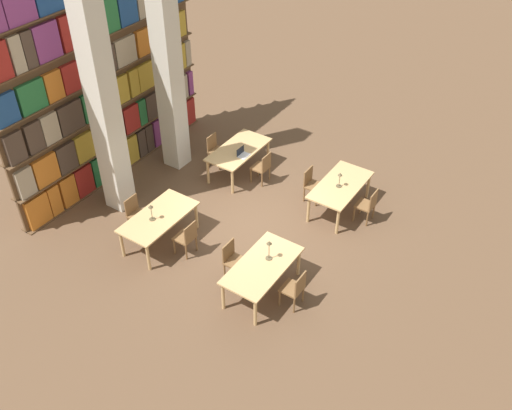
% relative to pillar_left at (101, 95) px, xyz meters
% --- Properties ---
extents(ground_plane, '(40.00, 40.00, 0.00)m').
position_rel_pillar_left_xyz_m(ground_plane, '(1.09, -3.16, -3.00)').
color(ground_plane, brown).
extents(bookshelf_bank, '(6.29, 0.35, 5.50)m').
position_rel_pillar_left_xyz_m(bookshelf_bank, '(1.07, 1.05, -0.34)').
color(bookshelf_bank, brown).
rests_on(bookshelf_bank, ground_plane).
extents(pillar_left, '(0.53, 0.53, 6.00)m').
position_rel_pillar_left_xyz_m(pillar_left, '(0.00, 0.00, 0.00)').
color(pillar_left, beige).
rests_on(pillar_left, ground_plane).
extents(pillar_center, '(0.53, 0.53, 6.00)m').
position_rel_pillar_left_xyz_m(pillar_center, '(2.18, 0.00, 0.00)').
color(pillar_center, beige).
rests_on(pillar_center, ground_plane).
extents(reading_table_0, '(1.82, 0.93, 0.75)m').
position_rel_pillar_left_xyz_m(reading_table_0, '(-0.52, -4.52, -2.33)').
color(reading_table_0, tan).
rests_on(reading_table_0, ground_plane).
extents(chair_0, '(0.42, 0.40, 0.87)m').
position_rel_pillar_left_xyz_m(chair_0, '(-0.48, -5.27, -2.53)').
color(chair_0, brown).
rests_on(chair_0, ground_plane).
extents(chair_1, '(0.42, 0.40, 0.87)m').
position_rel_pillar_left_xyz_m(chair_1, '(-0.48, -3.77, -2.53)').
color(chair_1, brown).
rests_on(chair_1, ground_plane).
extents(desk_lamp_0, '(0.14, 0.14, 0.47)m').
position_rel_pillar_left_xyz_m(desk_lamp_0, '(-0.29, -4.53, -1.93)').
color(desk_lamp_0, brown).
rests_on(desk_lamp_0, reading_table_0).
extents(reading_table_1, '(1.82, 0.93, 0.75)m').
position_rel_pillar_left_xyz_m(reading_table_1, '(2.78, -4.59, -2.33)').
color(reading_table_1, tan).
rests_on(reading_table_1, ground_plane).
extents(chair_2, '(0.42, 0.40, 0.87)m').
position_rel_pillar_left_xyz_m(chair_2, '(2.76, -5.34, -2.53)').
color(chair_2, brown).
rests_on(chair_2, ground_plane).
extents(chair_3, '(0.42, 0.40, 0.87)m').
position_rel_pillar_left_xyz_m(chair_3, '(2.76, -3.84, -2.53)').
color(chair_3, brown).
rests_on(chair_3, ground_plane).
extents(desk_lamp_1, '(0.14, 0.14, 0.39)m').
position_rel_pillar_left_xyz_m(desk_lamp_1, '(2.69, -4.59, -1.99)').
color(desk_lamp_1, brown).
rests_on(desk_lamp_1, reading_table_1).
extents(reading_table_2, '(1.82, 0.93, 0.75)m').
position_rel_pillar_left_xyz_m(reading_table_2, '(-0.52, -1.76, -2.33)').
color(reading_table_2, tan).
rests_on(reading_table_2, ground_plane).
extents(chair_4, '(0.42, 0.40, 0.87)m').
position_rel_pillar_left_xyz_m(chair_4, '(-0.48, -2.51, -2.53)').
color(chair_4, brown).
rests_on(chair_4, ground_plane).
extents(chair_5, '(0.42, 0.40, 0.87)m').
position_rel_pillar_left_xyz_m(chair_5, '(-0.48, -1.01, -2.53)').
color(chair_5, brown).
rests_on(chair_5, ground_plane).
extents(desk_lamp_2, '(0.14, 0.14, 0.41)m').
position_rel_pillar_left_xyz_m(desk_lamp_2, '(-0.67, -1.73, -1.98)').
color(desk_lamp_2, brown).
rests_on(desk_lamp_2, reading_table_2).
extents(reading_table_3, '(1.82, 0.93, 0.75)m').
position_rel_pillar_left_xyz_m(reading_table_3, '(2.70, -1.68, -2.33)').
color(reading_table_3, tan).
rests_on(reading_table_3, ground_plane).
extents(chair_6, '(0.42, 0.40, 0.87)m').
position_rel_pillar_left_xyz_m(chair_6, '(2.70, -2.43, -2.53)').
color(chair_6, brown).
rests_on(chair_6, ground_plane).
extents(chair_7, '(0.42, 0.40, 0.87)m').
position_rel_pillar_left_xyz_m(chair_7, '(2.70, -0.93, -2.53)').
color(chair_7, brown).
rests_on(chair_7, ground_plane).
extents(laptop, '(0.32, 0.22, 0.21)m').
position_rel_pillar_left_xyz_m(laptop, '(2.51, -1.95, -2.21)').
color(laptop, silver).
rests_on(laptop, reading_table_3).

